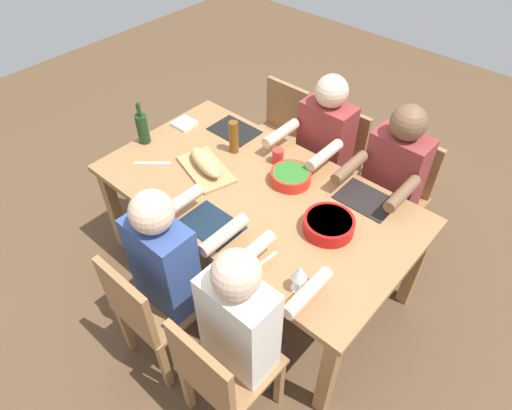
# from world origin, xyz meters

# --- Properties ---
(ground_plane) EXTENTS (8.00, 8.00, 0.00)m
(ground_plane) POSITION_xyz_m (0.00, 0.00, 0.00)
(ground_plane) COLOR brown
(dining_table) EXTENTS (1.89, 1.05, 0.74)m
(dining_table) POSITION_xyz_m (0.00, 0.00, 0.67)
(dining_table) COLOR #9E7044
(dining_table) RESTS_ON ground_plane
(chair_far_center) EXTENTS (0.40, 0.40, 0.85)m
(chair_far_center) POSITION_xyz_m (0.00, 0.84, 0.48)
(chair_far_center) COLOR #9E7044
(chair_far_center) RESTS_ON ground_plane
(diner_far_center) EXTENTS (0.41, 0.53, 1.20)m
(diner_far_center) POSITION_xyz_m (-0.00, 0.66, 0.70)
(diner_far_center) COLOR #2D2D38
(diner_far_center) RESTS_ON ground_plane
(chair_near_right) EXTENTS (0.40, 0.40, 0.85)m
(chair_near_right) POSITION_xyz_m (0.52, -0.84, 0.48)
(chair_near_right) COLOR #9E7044
(chair_near_right) RESTS_ON ground_plane
(diner_near_right) EXTENTS (0.41, 0.53, 1.20)m
(diner_near_right) POSITION_xyz_m (0.52, -0.66, 0.70)
(diner_near_right) COLOR #2D2D38
(diner_near_right) RESTS_ON ground_plane
(chair_far_right) EXTENTS (0.40, 0.40, 0.85)m
(chair_far_right) POSITION_xyz_m (0.52, 0.84, 0.48)
(chair_far_right) COLOR #9E7044
(chair_far_right) RESTS_ON ground_plane
(diner_far_right) EXTENTS (0.41, 0.53, 1.20)m
(diner_far_right) POSITION_xyz_m (0.52, 0.66, 0.70)
(diner_far_right) COLOR #2D2D38
(diner_far_right) RESTS_ON ground_plane
(chair_near_center) EXTENTS (0.40, 0.40, 0.85)m
(chair_near_center) POSITION_xyz_m (0.00, -0.84, 0.48)
(chair_near_center) COLOR #9E7044
(chair_near_center) RESTS_ON ground_plane
(diner_near_center) EXTENTS (0.41, 0.53, 1.20)m
(diner_near_center) POSITION_xyz_m (0.00, -0.66, 0.70)
(diner_near_center) COLOR #2D2D38
(diner_near_center) RESTS_ON ground_plane
(chair_far_left) EXTENTS (0.40, 0.40, 0.85)m
(chair_far_left) POSITION_xyz_m (-0.52, 0.84, 0.48)
(chair_far_left) COLOR #9E7044
(chair_far_left) RESTS_ON ground_plane
(serving_bowl_pasta) EXTENTS (0.27, 0.27, 0.08)m
(serving_bowl_pasta) POSITION_xyz_m (0.49, 0.03, 0.79)
(serving_bowl_pasta) COLOR red
(serving_bowl_pasta) RESTS_ON dining_table
(serving_bowl_greens) EXTENTS (0.24, 0.24, 0.07)m
(serving_bowl_greens) POSITION_xyz_m (0.10, 0.20, 0.78)
(serving_bowl_greens) COLOR red
(serving_bowl_greens) RESTS_ON dining_table
(cutting_board) EXTENTS (0.45, 0.33, 0.02)m
(cutting_board) POSITION_xyz_m (-0.36, -0.06, 0.75)
(cutting_board) COLOR tan
(cutting_board) RESTS_ON dining_table
(bread_loaf) EXTENTS (0.34, 0.20, 0.09)m
(bread_loaf) POSITION_xyz_m (-0.36, -0.06, 0.81)
(bread_loaf) COLOR tan
(bread_loaf) RESTS_ON cutting_board
(wine_bottle) EXTENTS (0.08, 0.08, 0.29)m
(wine_bottle) POSITION_xyz_m (-0.88, -0.12, 0.85)
(wine_bottle) COLOR #193819
(wine_bottle) RESTS_ON dining_table
(beer_bottle) EXTENTS (0.06, 0.06, 0.22)m
(beer_bottle) POSITION_xyz_m (-0.36, 0.20, 0.85)
(beer_bottle) COLOR brown
(beer_bottle) RESTS_ON dining_table
(wine_glass) EXTENTS (0.08, 0.08, 0.17)m
(wine_glass) POSITION_xyz_m (0.60, -0.38, 0.86)
(wine_glass) COLOR silver
(wine_glass) RESTS_ON dining_table
(cup_far_center) EXTENTS (0.07, 0.07, 0.10)m
(cup_far_center) POSITION_xyz_m (-0.08, 0.29, 0.79)
(cup_far_center) COLOR red
(cup_far_center) RESTS_ON dining_table
(fork_near_right) EXTENTS (0.03, 0.17, 0.01)m
(fork_near_right) POSITION_xyz_m (0.38, -0.36, 0.74)
(fork_near_right) COLOR silver
(fork_near_right) RESTS_ON dining_table
(placemat_far_right) EXTENTS (0.32, 0.23, 0.01)m
(placemat_far_right) POSITION_xyz_m (0.52, 0.36, 0.74)
(placemat_far_right) COLOR black
(placemat_far_right) RESTS_ON dining_table
(placemat_near_center) EXTENTS (0.32, 0.23, 0.01)m
(placemat_near_center) POSITION_xyz_m (0.00, -0.36, 0.74)
(placemat_near_center) COLOR #142333
(placemat_near_center) RESTS_ON dining_table
(placemat_far_left) EXTENTS (0.32, 0.23, 0.01)m
(placemat_far_left) POSITION_xyz_m (-0.52, 0.36, 0.74)
(placemat_far_left) COLOR black
(placemat_far_left) RESTS_ON dining_table
(carving_knife) EXTENTS (0.19, 0.17, 0.01)m
(carving_knife) POSITION_xyz_m (-0.66, -0.24, 0.74)
(carving_knife) COLOR silver
(carving_knife) RESTS_ON dining_table
(napkin_stack) EXTENTS (0.14, 0.14, 0.02)m
(napkin_stack) POSITION_xyz_m (-0.83, 0.18, 0.75)
(napkin_stack) COLOR white
(napkin_stack) RESTS_ON dining_table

